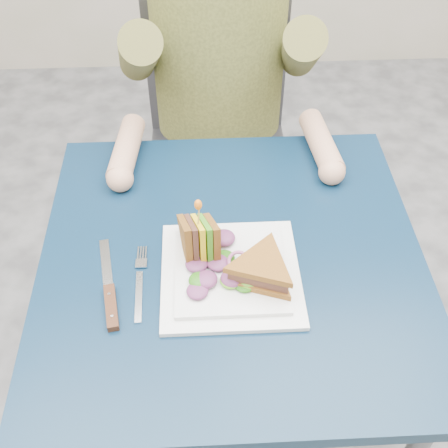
{
  "coord_description": "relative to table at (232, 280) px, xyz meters",
  "views": [
    {
      "loc": [
        -0.05,
        -0.72,
        1.56
      ],
      "look_at": [
        -0.02,
        -0.0,
        0.82
      ],
      "focal_mm": 45.0,
      "sensor_mm": 36.0,
      "label": 1
    }
  ],
  "objects": [
    {
      "name": "sandwich_flat",
      "position": [
        0.05,
        -0.08,
        0.12
      ],
      "size": [
        0.19,
        0.19,
        0.05
      ],
      "color": "brown",
      "rests_on": "plate"
    },
    {
      "name": "fork",
      "position": [
        -0.18,
        -0.07,
        0.08
      ],
      "size": [
        0.02,
        0.18,
        0.01
      ],
      "color": "silver",
      "rests_on": "table"
    },
    {
      "name": "plate",
      "position": [
        -0.01,
        -0.05,
        0.09
      ],
      "size": [
        0.26,
        0.26,
        0.02
      ],
      "color": "white",
      "rests_on": "table"
    },
    {
      "name": "diner",
      "position": [
        -0.0,
        0.58,
        0.26
      ],
      "size": [
        0.54,
        0.59,
        0.74
      ],
      "color": "brown",
      "rests_on": "chair"
    },
    {
      "name": "knife",
      "position": [
        -0.23,
        -0.1,
        0.09
      ],
      "size": [
        0.06,
        0.22,
        0.02
      ],
      "color": "silver",
      "rests_on": "table"
    },
    {
      "name": "chair",
      "position": [
        0.0,
        0.7,
        -0.11
      ],
      "size": [
        0.42,
        0.4,
        0.93
      ],
      "color": "#47474C",
      "rests_on": "ground"
    },
    {
      "name": "sandwich_upright",
      "position": [
        -0.06,
        -0.01,
        0.13
      ],
      "size": [
        0.09,
        0.15,
        0.15
      ],
      "color": "brown",
      "rests_on": "plate"
    },
    {
      "name": "toothpick",
      "position": [
        -0.06,
        -0.01,
        0.2
      ],
      "size": [
        0.01,
        0.01,
        0.06
      ],
      "primitive_type": "cylinder",
      "rotation": [
        0.14,
        0.07,
        0.0
      ],
      "color": "tan",
      "rests_on": "sandwich_upright"
    },
    {
      "name": "ground",
      "position": [
        0.0,
        0.0,
        -0.65
      ],
      "size": [
        4.0,
        4.0,
        0.0
      ],
      "primitive_type": "plane",
      "color": "#555558",
      "rests_on": "ground"
    },
    {
      "name": "toothpick_frill",
      "position": [
        -0.06,
        -0.01,
        0.23
      ],
      "size": [
        0.01,
        0.01,
        0.02
      ],
      "primitive_type": "ellipsoid",
      "color": "orange",
      "rests_on": "sandwich_upright"
    },
    {
      "name": "table",
      "position": [
        0.0,
        0.0,
        0.0
      ],
      "size": [
        0.75,
        0.75,
        0.73
      ],
      "color": "black",
      "rests_on": "ground"
    },
    {
      "name": "lettuce_spill",
      "position": [
        -0.0,
        -0.04,
        0.11
      ],
      "size": [
        0.15,
        0.13,
        0.02
      ],
      "primitive_type": null,
      "color": "#337A14",
      "rests_on": "plate"
    },
    {
      "name": "onion_ring",
      "position": [
        0.01,
        -0.05,
        0.11
      ],
      "size": [
        0.04,
        0.04,
        0.02
      ],
      "primitive_type": "torus",
      "rotation": [
        0.44,
        0.0,
        0.0
      ],
      "color": "#9E4C7A",
      "rests_on": "plate"
    }
  ]
}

